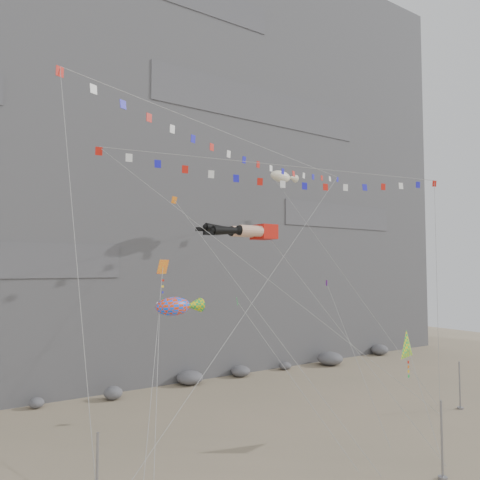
# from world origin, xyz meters

# --- Properties ---
(ground) EXTENTS (120.00, 120.00, 0.00)m
(ground) POSITION_xyz_m (0.00, 0.00, 0.00)
(ground) COLOR gray
(ground) RESTS_ON ground
(cliff) EXTENTS (80.00, 28.00, 50.00)m
(cliff) POSITION_xyz_m (0.00, 32.00, 25.00)
(cliff) COLOR slate
(cliff) RESTS_ON ground
(talus_boulders) EXTENTS (60.00, 3.00, 1.20)m
(talus_boulders) POSITION_xyz_m (0.00, 17.00, 0.60)
(talus_boulders) COLOR slate
(talus_boulders) RESTS_ON ground
(anchor_pole_left) EXTENTS (0.12, 0.12, 4.06)m
(anchor_pole_left) POSITION_xyz_m (-15.22, -3.16, 2.03)
(anchor_pole_left) COLOR gray
(anchor_pole_left) RESTS_ON ground
(anchor_pole_center) EXTENTS (0.12, 0.12, 4.18)m
(anchor_pole_center) POSITION_xyz_m (1.69, -8.92, 2.09)
(anchor_pole_center) COLOR gray
(anchor_pole_center) RESTS_ON ground
(anchor_pole_right) EXTENTS (0.12, 0.12, 3.78)m
(anchor_pole_right) POSITION_xyz_m (14.41, -2.30, 1.89)
(anchor_pole_right) COLOR gray
(anchor_pole_right) RESTS_ON ground
(legs_kite) EXTENTS (7.56, 16.71, 21.19)m
(legs_kite) POSITION_xyz_m (-0.01, 7.38, 14.40)
(legs_kite) COLOR red
(legs_kite) RESTS_ON ground
(flag_banner_upper) EXTENTS (33.95, 17.56, 29.06)m
(flag_banner_upper) POSITION_xyz_m (0.60, 7.39, 21.91)
(flag_banner_upper) COLOR red
(flag_banner_upper) RESTS_ON ground
(flag_banner_lower) EXTENTS (28.91, 8.30, 22.34)m
(flag_banner_lower) POSITION_xyz_m (1.79, 3.28, 19.26)
(flag_banner_lower) COLOR red
(flag_banner_lower) RESTS_ON ground
(harlequin_kite) EXTENTS (5.38, 8.37, 14.21)m
(harlequin_kite) POSITION_xyz_m (-8.87, 4.07, 11.42)
(harlequin_kite) COLOR red
(harlequin_kite) RESTS_ON ground
(fish_windsock) EXTENTS (5.99, 7.29, 11.62)m
(fish_windsock) POSITION_xyz_m (-8.86, 2.47, 8.95)
(fish_windsock) COLOR red
(fish_windsock) RESTS_ON ground
(delta_kite) EXTENTS (3.72, 4.57, 7.89)m
(delta_kite) POSITION_xyz_m (5.82, -3.86, 5.87)
(delta_kite) COLOR yellow
(delta_kite) RESTS_ON ground
(blimp_windsock) EXTENTS (7.80, 14.47, 25.23)m
(blimp_windsock) POSITION_xyz_m (7.84, 12.43, 20.62)
(blimp_windsock) COLOR #F6EECA
(blimp_windsock) RESTS_ON ground
(small_kite_a) EXTENTS (5.63, 16.31, 23.38)m
(small_kite_a) POSITION_xyz_m (-5.75, 8.44, 16.38)
(small_kite_a) COLOR orange
(small_kite_a) RESTS_ON ground
(small_kite_b) EXTENTS (3.51, 9.09, 13.52)m
(small_kite_b) POSITION_xyz_m (5.75, 3.77, 9.91)
(small_kite_b) COLOR #721B9E
(small_kite_b) RESTS_ON ground
(small_kite_c) EXTENTS (2.86, 9.66, 12.89)m
(small_kite_c) POSITION_xyz_m (-3.64, 2.96, 8.92)
(small_kite_c) COLOR green
(small_kite_c) RESTS_ON ground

